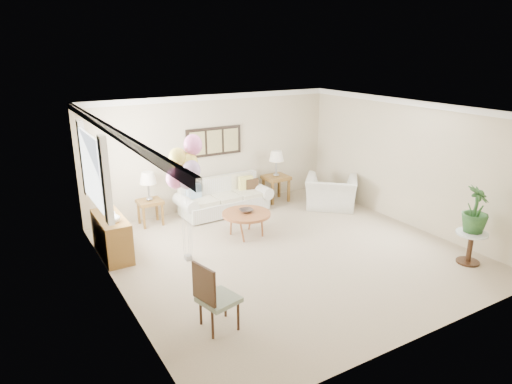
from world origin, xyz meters
TOP-DOWN VIEW (x-y plane):
  - ground_plane at (0.00, 0.00)m, footprint 6.00×6.00m
  - room_shell at (-0.11, 0.09)m, footprint 6.04×6.04m
  - wall_art_triptych at (0.00, 2.96)m, footprint 1.35×0.06m
  - sofa at (-0.03, 2.49)m, footprint 2.17×0.88m
  - end_table_left at (-1.69, 2.61)m, footprint 0.50×0.45m
  - end_table_right at (1.43, 2.57)m, footprint 0.58×0.53m
  - lamp_left at (-1.69, 2.61)m, footprint 0.35×0.35m
  - lamp_right at (1.43, 2.57)m, footprint 0.35×0.35m
  - coffee_table at (-0.25, 1.06)m, footprint 0.96×0.96m
  - decor_bowl at (-0.24, 1.08)m, footprint 0.30×0.30m
  - armchair at (2.27, 1.50)m, footprint 1.51×1.50m
  - side_table at (2.49, -1.96)m, footprint 0.53×0.53m
  - potted_plant at (2.52, -1.93)m, footprint 0.58×0.58m
  - accent_chair at (-2.16, -1.46)m, footprint 0.56×0.56m
  - credenza at (-2.76, 1.50)m, footprint 0.46×1.20m
  - vase_white at (-2.74, 1.21)m, footprint 0.20×0.20m
  - vase_sage at (-2.74, 1.80)m, footprint 0.19×0.19m
  - balloon_cluster at (-1.64, 0.63)m, footprint 0.68×0.55m

SIDE VIEW (x-z plane):
  - ground_plane at x=0.00m, z-range 0.00..0.00m
  - sofa at x=-0.03m, z-range -0.08..0.71m
  - armchair at x=2.27m, z-range 0.00..0.74m
  - credenza at x=-2.76m, z-range 0.00..0.74m
  - side_table at x=2.49m, z-range 0.15..0.72m
  - coffee_table at x=-0.25m, z-range 0.20..0.69m
  - end_table_left at x=-1.69m, z-range 0.18..0.73m
  - accent_chair at x=-2.16m, z-range 0.02..0.98m
  - decor_bowl at x=-0.24m, z-range 0.49..0.55m
  - end_table_right at x=1.43m, z-range 0.21..0.84m
  - vase_sage at x=-2.74m, z-range 0.74..0.91m
  - vase_white at x=-2.74m, z-range 0.74..0.93m
  - potted_plant at x=2.52m, z-range 0.57..1.37m
  - lamp_left at x=-1.69m, z-range 0.70..1.32m
  - lamp_right at x=1.43m, z-range 0.79..1.41m
  - wall_art_triptych at x=0.00m, z-range 1.23..1.88m
  - room_shell at x=-0.11m, z-range 0.33..2.93m
  - balloon_cluster at x=-1.64m, z-range 0.60..2.83m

